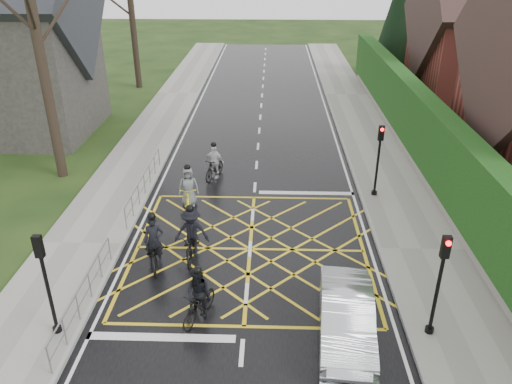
# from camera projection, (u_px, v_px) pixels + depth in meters

# --- Properties ---
(ground) EXTENTS (120.00, 120.00, 0.00)m
(ground) POSITION_uv_depth(u_px,v_px,m) (250.00, 249.00, 17.65)
(ground) COLOR black
(ground) RESTS_ON ground
(road) EXTENTS (9.00, 80.00, 0.01)m
(road) POSITION_uv_depth(u_px,v_px,m) (250.00, 249.00, 17.64)
(road) COLOR black
(road) RESTS_ON ground
(sidewalk_right) EXTENTS (3.00, 80.00, 0.15)m
(sidewalk_right) POSITION_uv_depth(u_px,v_px,m) (421.00, 250.00, 17.44)
(sidewalk_right) COLOR gray
(sidewalk_right) RESTS_ON ground
(sidewalk_left) EXTENTS (3.00, 80.00, 0.15)m
(sidewalk_left) POSITION_uv_depth(u_px,v_px,m) (82.00, 244.00, 17.78)
(sidewalk_left) COLOR gray
(sidewalk_left) RESTS_ON ground
(stone_wall) EXTENTS (0.50, 38.00, 0.70)m
(stone_wall) POSITION_uv_depth(u_px,v_px,m) (426.00, 173.00, 22.63)
(stone_wall) COLOR slate
(stone_wall) RESTS_ON ground
(hedge) EXTENTS (0.90, 38.00, 2.80)m
(hedge) POSITION_uv_depth(u_px,v_px,m) (432.00, 137.00, 21.85)
(hedge) COLOR #0E3510
(hedge) RESTS_ON stone_wall
(house_far) EXTENTS (9.80, 8.80, 10.30)m
(house_far) POSITION_uv_depth(u_px,v_px,m) (496.00, 38.00, 31.38)
(house_far) COLOR maroon
(house_far) RESTS_ON ground
(conifer) EXTENTS (4.60, 4.60, 10.00)m
(conifer) POSITION_uv_depth(u_px,v_px,m) (404.00, 12.00, 38.36)
(conifer) COLOR black
(conifer) RESTS_ON ground
(church) EXTENTS (8.80, 7.80, 11.00)m
(church) POSITION_uv_depth(u_px,v_px,m) (6.00, 43.00, 26.57)
(church) COLOR #2D2B28
(church) RESTS_ON ground
(railing_south) EXTENTS (0.05, 5.04, 1.03)m
(railing_south) POSITION_uv_depth(u_px,v_px,m) (83.00, 290.00, 14.30)
(railing_south) COLOR slate
(railing_south) RESTS_ON ground
(railing_north) EXTENTS (0.05, 6.04, 1.03)m
(railing_north) POSITION_uv_depth(u_px,v_px,m) (144.00, 179.00, 21.01)
(railing_north) COLOR slate
(railing_north) RESTS_ON ground
(traffic_light_ne) EXTENTS (0.24, 0.31, 3.21)m
(traffic_light_ne) POSITION_uv_depth(u_px,v_px,m) (378.00, 161.00, 20.51)
(traffic_light_ne) COLOR black
(traffic_light_ne) RESTS_ON ground
(traffic_light_se) EXTENTS (0.24, 0.31, 3.21)m
(traffic_light_se) POSITION_uv_depth(u_px,v_px,m) (438.00, 287.00, 13.00)
(traffic_light_se) COLOR black
(traffic_light_se) RESTS_ON ground
(traffic_light_sw) EXTENTS (0.24, 0.31, 3.21)m
(traffic_light_sw) POSITION_uv_depth(u_px,v_px,m) (48.00, 286.00, 13.03)
(traffic_light_sw) COLOR black
(traffic_light_sw) RESTS_ON ground
(cyclist_rear) EXTENTS (1.14, 2.12, 1.96)m
(cyclist_rear) POSITION_uv_depth(u_px,v_px,m) (154.00, 249.00, 16.52)
(cyclist_rear) COLOR black
(cyclist_rear) RESTS_ON ground
(cyclist_back) EXTENTS (1.15, 1.80, 1.75)m
(cyclist_back) POSITION_uv_depth(u_px,v_px,m) (199.00, 300.00, 14.11)
(cyclist_back) COLOR black
(cyclist_back) RESTS_ON ground
(cyclist_mid) EXTENTS (1.19, 2.04, 1.96)m
(cyclist_mid) POSITION_uv_depth(u_px,v_px,m) (192.00, 238.00, 16.96)
(cyclist_mid) COLOR black
(cyclist_mid) RESTS_ON ground
(cyclist_front) EXTENTS (1.07, 1.80, 1.74)m
(cyclist_front) POSITION_uv_depth(u_px,v_px,m) (214.00, 165.00, 22.73)
(cyclist_front) COLOR black
(cyclist_front) RESTS_ON ground
(cyclist_lead) EXTENTS (0.92, 1.95, 1.83)m
(cyclist_lead) POSITION_uv_depth(u_px,v_px,m) (189.00, 192.00, 20.30)
(cyclist_lead) COLOR yellow
(cyclist_lead) RESTS_ON ground
(car) EXTENTS (1.72, 4.12, 1.32)m
(car) POSITION_uv_depth(u_px,v_px,m) (346.00, 318.00, 13.43)
(car) COLOR #B9BCC1
(car) RESTS_ON ground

